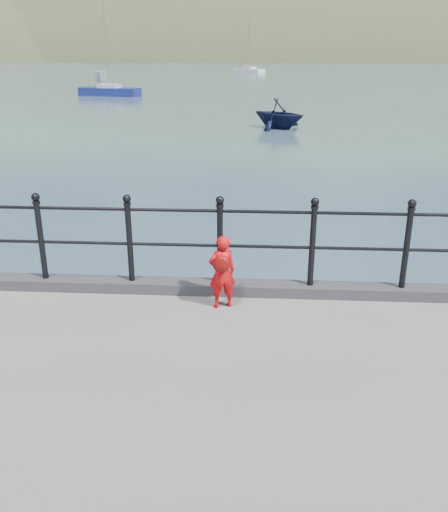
# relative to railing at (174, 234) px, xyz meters

# --- Properties ---
(ground) EXTENTS (600.00, 600.00, 0.00)m
(ground) POSITION_rel_railing_xyz_m (-0.00, 0.15, -1.82)
(ground) COLOR #2D4251
(ground) RESTS_ON ground
(kerb) EXTENTS (60.00, 0.30, 0.15)m
(kerb) POSITION_rel_railing_xyz_m (-0.00, -0.00, -0.75)
(kerb) COLOR #28282B
(kerb) RESTS_ON quay
(railing) EXTENTS (18.11, 0.11, 1.20)m
(railing) POSITION_rel_railing_xyz_m (0.00, 0.00, 0.00)
(railing) COLOR black
(railing) RESTS_ON kerb
(far_shore) EXTENTS (830.00, 200.00, 156.00)m
(far_shore) POSITION_rel_railing_xyz_m (38.34, 239.56, -24.39)
(far_shore) COLOR #333A21
(far_shore) RESTS_ON ground
(child) EXTENTS (0.41, 0.35, 0.95)m
(child) POSITION_rel_railing_xyz_m (0.66, -0.43, -0.34)
(child) COLOR red
(child) RESTS_ON quay
(launch_white) EXTENTS (2.75, 4.98, 1.82)m
(launch_white) POSITION_rel_railing_xyz_m (-16.32, 54.67, -0.92)
(launch_white) COLOR silver
(launch_white) RESTS_ON ground
(launch_navy) EXTENTS (4.01, 3.92, 1.60)m
(launch_navy) POSITION_rel_railing_xyz_m (2.09, 23.14, -1.02)
(launch_navy) COLOR black
(launch_navy) RESTS_ON ground
(sailboat_deep) EXTENTS (5.49, 5.46, 8.84)m
(sailboat_deep) POSITION_rel_railing_xyz_m (-0.88, 90.00, -1.48)
(sailboat_deep) COLOR silver
(sailboat_deep) RESTS_ON ground
(sailboat_port) EXTENTS (5.75, 3.06, 8.04)m
(sailboat_port) POSITION_rel_railing_xyz_m (-12.44, 43.30, -1.48)
(sailboat_port) COLOR navy
(sailboat_port) RESTS_ON ground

